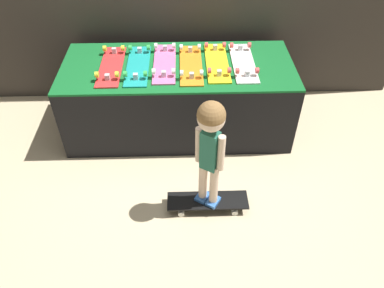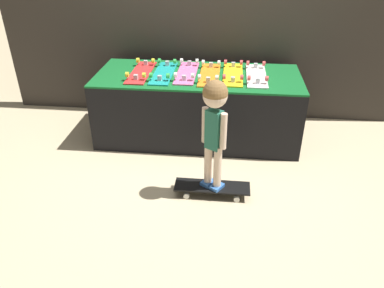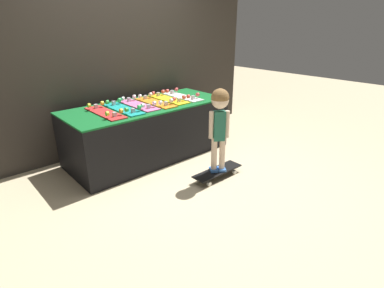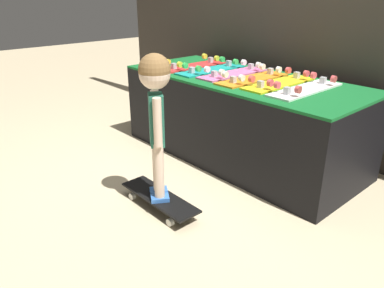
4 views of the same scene
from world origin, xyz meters
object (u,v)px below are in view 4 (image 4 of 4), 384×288
skateboard_on_floor (159,198)px  skateboard_teal_on_rack (211,69)px  skateboard_orange_on_rack (252,78)px  skateboard_pink_on_rack (233,73)px  child (156,101)px  skateboard_white_on_rack (306,88)px  skateboard_red_on_rack (193,65)px  skateboard_yellow_on_rack (279,82)px

skateboard_on_floor → skateboard_teal_on_rack: bearing=119.0°
skateboard_orange_on_rack → skateboard_pink_on_rack: bearing=172.3°
child → skateboard_pink_on_rack: bearing=139.5°
skateboard_teal_on_rack → skateboard_pink_on_rack: 0.25m
skateboard_white_on_rack → skateboard_red_on_rack: bearing=-178.8°
skateboard_on_floor → child: 0.70m
skateboard_pink_on_rack → skateboard_on_floor: skateboard_pink_on_rack is taller
skateboard_yellow_on_rack → skateboard_on_floor: (-0.14, -1.10, -0.67)m
skateboard_teal_on_rack → skateboard_red_on_rack: bearing=-179.4°
skateboard_on_floor → skateboard_orange_on_rack: bearing=95.7°
skateboard_orange_on_rack → skateboard_teal_on_rack: bearing=-179.9°
skateboard_teal_on_rack → skateboard_on_floor: skateboard_teal_on_rack is taller
skateboard_pink_on_rack → skateboard_white_on_rack: size_ratio=1.00×
skateboard_white_on_rack → skateboard_on_floor: (-0.38, -1.09, -0.67)m
skateboard_orange_on_rack → skateboard_white_on_rack: bearing=2.7°
skateboard_on_floor → child: bearing=90.0°
skateboard_red_on_rack → skateboard_teal_on_rack: 0.24m
skateboard_orange_on_rack → skateboard_on_floor: bearing=-84.3°
skateboard_white_on_rack → skateboard_on_floor: size_ratio=1.07×
skateboard_teal_on_rack → skateboard_pink_on_rack: size_ratio=1.00×
skateboard_orange_on_rack → skateboard_on_floor: skateboard_orange_on_rack is taller
skateboard_white_on_rack → child: bearing=-109.1°
skateboard_pink_on_rack → child: bearing=-72.4°
skateboard_white_on_rack → skateboard_on_floor: bearing=-109.1°
skateboard_white_on_rack → child: size_ratio=0.73×
skateboard_pink_on_rack → child: (0.35, -1.10, 0.03)m
skateboard_teal_on_rack → skateboard_pink_on_rack: bearing=8.0°
child → skateboard_white_on_rack: bearing=102.8°
skateboard_red_on_rack → child: child is taller
skateboard_yellow_on_rack → skateboard_white_on_rack: same height
skateboard_red_on_rack → skateboard_pink_on_rack: same height
child → skateboard_red_on_rack: bearing=160.0°
skateboard_red_on_rack → skateboard_orange_on_rack: size_ratio=1.00×
skateboard_orange_on_rack → skateboard_on_floor: 1.27m
skateboard_red_on_rack → skateboard_orange_on_rack: (0.73, 0.00, 0.00)m
skateboard_yellow_on_rack → skateboard_teal_on_rack: bearing=-177.2°
skateboard_yellow_on_rack → skateboard_on_floor: 1.30m
skateboard_orange_on_rack → child: bearing=-84.3°
skateboard_red_on_rack → skateboard_on_floor: skateboard_red_on_rack is taller
skateboard_white_on_rack → child: 1.16m
skateboard_red_on_rack → child: (0.84, -1.07, 0.03)m
skateboard_pink_on_rack → skateboard_on_floor: size_ratio=1.07×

